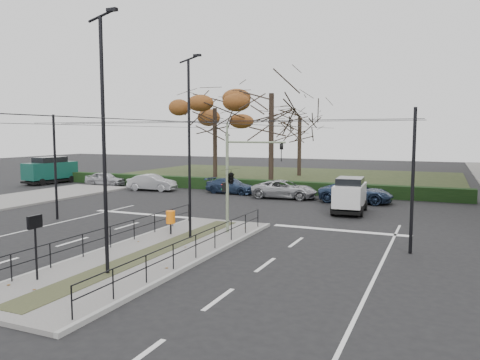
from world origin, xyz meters
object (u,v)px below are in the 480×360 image
Objects in this scene: litter_bin at (171,218)px; streetlamp_median_near at (104,143)px; traffic_light at (232,176)px; parked_car_fifth at (356,193)px; info_panel at (35,229)px; rust_tree at (215,108)px; parked_car_second at (152,183)px; parked_car_third at (231,186)px; bare_tree_near at (271,100)px; streetlamp_median_far at (190,147)px; green_van at (50,170)px; parked_car_fourth at (285,189)px; white_van at (350,194)px; parked_car_first at (105,179)px; bare_tree_center at (300,122)px.

streetlamp_median_near is at bearing -77.46° from litter_bin.
traffic_light is 0.92× the size of parked_car_fifth.
rust_tree is (-9.64, 32.39, 5.67)m from info_panel.
parked_car_second reaches higher than parked_car_third.
info_panel is 0.22× the size of rust_tree.
traffic_light is 8.06m from streetlamp_median_near.
litter_bin is 27.35m from rust_tree.
parked_car_third is 8.33m from bare_tree_near.
streetlamp_median_far reaches higher than parked_car_fifth.
streetlamp_median_far reaches higher than parked_car_third.
parked_car_fifth reaches higher than parked_car_second.
rust_tree is (13.64, 8.95, 6.15)m from green_van.
rust_tree reaches higher than parked_car_fifth.
parked_car_fourth is 8.96m from bare_tree_near.
info_panel is 23.51m from parked_car_fifth.
info_panel reaches higher than parked_car_third.
rust_tree is (-11.34, 30.91, 2.88)m from streetlamp_median_near.
traffic_light is at bearing -176.74° from parked_car_fourth.
traffic_light reaches higher than green_van.
green_van reaches higher than litter_bin.
rust_tree reaches higher than streetlamp_median_far.
parked_car_third is 0.44× the size of rust_tree.
streetlamp_median_far is 17.52m from parked_car_third.
parked_car_fifth is (-0.41, 4.55, -0.44)m from white_van.
parked_car_third is at bearing 74.36° from parked_car_fourth.
info_panel is 0.52× the size of white_van.
streetlamp_median_far is 16.34m from parked_car_fifth.
parked_car_first is (-17.01, 24.00, -1.18)m from info_panel.
white_van is at bearing 63.41° from streetlamp_median_far.
streetlamp_median_near is 33.05m from rust_tree.
parked_car_second is (-12.42, 15.21, -3.65)m from streetlamp_median_far.
parked_car_second is 17.32m from parked_car_fifth.
green_van is at bearing -169.65° from bare_tree_near.
parked_car_fourth reaches higher than litter_bin.
rust_tree reaches higher than green_van.
bare_tree_near reaches higher than streetlamp_median_near.
traffic_light is at bearing -139.86° from parked_car_second.
rust_tree is at bearing 110.14° from streetlamp_median_near.
parked_car_first is at bearing 71.84° from parked_car_second.
parked_car_first is 6.32m from green_van.
litter_bin is at bearing -161.57° from parked_car_third.
streetlamp_median_far is 12.28m from white_van.
litter_bin is 33.47m from bare_tree_center.
bare_tree_center is at bearing 113.63° from white_van.
rust_tree is at bearing 139.00° from white_van.
parked_car_third is 5.04m from parked_car_fourth.
parked_car_first is at bearing 125.33° from info_panel.
info_panel is at bearing -85.78° from bare_tree_center.
streetlamp_median_far is at bearing -32.81° from green_van.
bare_tree_center is (-3.00, 40.65, 4.42)m from info_panel.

